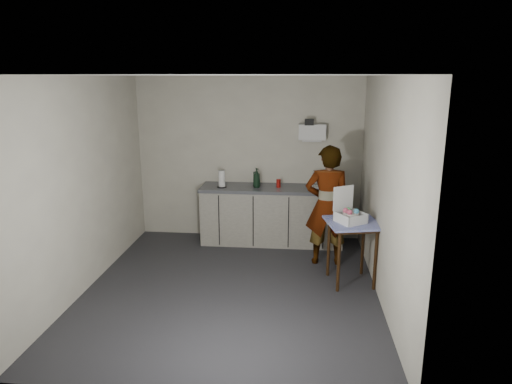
# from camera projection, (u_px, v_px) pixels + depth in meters

# --- Properties ---
(ground) EXTENTS (4.00, 4.00, 0.00)m
(ground) POSITION_uv_depth(u_px,v_px,m) (232.00, 288.00, 5.73)
(ground) COLOR #2B2B30
(ground) RESTS_ON ground
(wall_back) EXTENTS (3.60, 0.02, 2.60)m
(wall_back) POSITION_uv_depth(u_px,v_px,m) (249.00, 159.00, 7.33)
(wall_back) COLOR beige
(wall_back) RESTS_ON ground
(wall_right) EXTENTS (0.02, 4.00, 2.60)m
(wall_right) POSITION_uv_depth(u_px,v_px,m) (384.00, 192.00, 5.25)
(wall_right) COLOR beige
(wall_right) RESTS_ON ground
(wall_left) EXTENTS (0.02, 4.00, 2.60)m
(wall_left) POSITION_uv_depth(u_px,v_px,m) (86.00, 185.00, 5.58)
(wall_left) COLOR beige
(wall_left) RESTS_ON ground
(ceiling) EXTENTS (3.60, 4.00, 0.01)m
(ceiling) POSITION_uv_depth(u_px,v_px,m) (228.00, 76.00, 5.09)
(ceiling) COLOR white
(ceiling) RESTS_ON wall_back
(kitchen_counter) EXTENTS (2.24, 0.62, 0.91)m
(kitchen_counter) POSITION_uv_depth(u_px,v_px,m) (272.00, 217.00, 7.23)
(kitchen_counter) COLOR black
(kitchen_counter) RESTS_ON ground
(wall_shelf) EXTENTS (0.42, 0.18, 0.37)m
(wall_shelf) POSITION_uv_depth(u_px,v_px,m) (312.00, 132.00, 7.06)
(wall_shelf) COLOR white
(wall_shelf) RESTS_ON ground
(side_table) EXTENTS (0.75, 0.75, 0.82)m
(side_table) POSITION_uv_depth(u_px,v_px,m) (353.00, 230.00, 5.73)
(side_table) COLOR #331D0B
(side_table) RESTS_ON ground
(standing_man) EXTENTS (0.63, 0.43, 1.69)m
(standing_man) POSITION_uv_depth(u_px,v_px,m) (327.00, 206.00, 6.32)
(standing_man) COLOR #B2A593
(standing_man) RESTS_ON ground
(soap_bottle) EXTENTS (0.16, 0.16, 0.30)m
(soap_bottle) POSITION_uv_depth(u_px,v_px,m) (257.00, 178.00, 7.06)
(soap_bottle) COLOR black
(soap_bottle) RESTS_ON kitchen_counter
(soda_can) EXTENTS (0.07, 0.07, 0.13)m
(soda_can) POSITION_uv_depth(u_px,v_px,m) (278.00, 183.00, 7.08)
(soda_can) COLOR red
(soda_can) RESTS_ON kitchen_counter
(dark_bottle) EXTENTS (0.06, 0.06, 0.22)m
(dark_bottle) POSITION_uv_depth(u_px,v_px,m) (255.00, 179.00, 7.19)
(dark_bottle) COLOR black
(dark_bottle) RESTS_ON kitchen_counter
(paper_towel) EXTENTS (0.15, 0.15, 0.27)m
(paper_towel) POSITION_uv_depth(u_px,v_px,m) (222.00, 179.00, 7.07)
(paper_towel) COLOR black
(paper_towel) RESTS_ON kitchen_counter
(dish_rack) EXTENTS (0.37, 0.28, 0.26)m
(dish_rack) POSITION_uv_depth(u_px,v_px,m) (323.00, 184.00, 7.04)
(dish_rack) COLOR silver
(dish_rack) RESTS_ON kitchen_counter
(bakery_box) EXTENTS (0.43, 0.44, 0.43)m
(bakery_box) POSITION_uv_depth(u_px,v_px,m) (350.00, 214.00, 5.68)
(bakery_box) COLOR white
(bakery_box) RESTS_ON side_table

